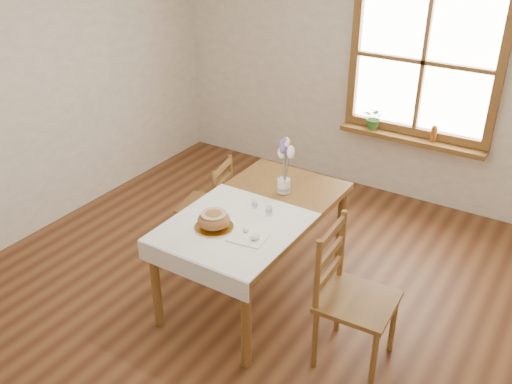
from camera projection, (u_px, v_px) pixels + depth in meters
ground at (235, 309)px, 4.44m from camera, size 5.00×5.00×0.00m
room_walls at (231, 99)px, 3.63m from camera, size 4.60×5.10×2.65m
window at (424, 62)px, 5.36m from camera, size 1.46×0.08×1.46m
window_sill at (411, 139)px, 5.66m from camera, size 1.46×0.20×0.05m
dining_table at (256, 219)px, 4.35m from camera, size 0.90×1.60×0.75m
table_linen at (233, 227)px, 4.08m from camera, size 0.91×0.99×0.01m
chair_left at (204, 204)px, 5.02m from camera, size 0.50×0.48×0.87m
chair_right at (358, 300)px, 3.74m from camera, size 0.52×0.50×1.02m
bread_plate at (214, 227)px, 4.05m from camera, size 0.33×0.33×0.01m
bread_loaf at (214, 219)px, 4.02m from camera, size 0.23×0.23×0.13m
egg_napkin at (248, 237)px, 3.93m from camera, size 0.28×0.24×0.01m
eggs at (248, 234)px, 3.92m from camera, size 0.21×0.20×0.04m
salt_shaker at (255, 203)px, 4.29m from camera, size 0.05×0.05×0.08m
pepper_shaker at (269, 209)px, 4.19m from camera, size 0.06×0.06×0.10m
flower_vase at (284, 187)px, 4.51m from camera, size 0.13×0.13×0.11m
lavender_bouquet at (284, 160)px, 4.41m from camera, size 0.18×0.18×0.34m
potted_plant at (374, 120)px, 5.80m from camera, size 0.23×0.25×0.18m
amber_bottle at (434, 133)px, 5.51m from camera, size 0.07×0.07×0.17m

